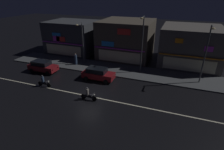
# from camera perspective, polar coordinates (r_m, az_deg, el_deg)

# --- Properties ---
(ground_plane) EXTENTS (140.00, 140.00, 0.00)m
(ground_plane) POSITION_cam_1_polar(r_m,az_deg,el_deg) (20.72, -7.41, -6.73)
(ground_plane) COLOR black
(lane_divider_stripe) EXTENTS (33.44, 0.16, 0.01)m
(lane_divider_stripe) POSITION_cam_1_polar(r_m,az_deg,el_deg) (20.71, -7.41, -6.71)
(lane_divider_stripe) COLOR beige
(lane_divider_stripe) RESTS_ON ground
(sidewalk_far) EXTENTS (35.20, 4.83, 0.14)m
(sidewalk_far) POSITION_cam_1_polar(r_m,az_deg,el_deg) (27.48, 0.50, 1.89)
(sidewalk_far) COLOR #424447
(sidewalk_far) RESTS_ON ground
(storefront_left_block) EXTENTS (8.80, 8.91, 6.49)m
(storefront_left_block) POSITION_cam_1_polar(r_m,az_deg,el_deg) (32.66, 4.66, 11.39)
(storefront_left_block) COLOR #4C443A
(storefront_left_block) RESTS_ON ground
(storefront_center_block) EXTENTS (8.92, 8.99, 6.04)m
(storefront_center_block) POSITION_cam_1_polar(r_m,az_deg,el_deg) (31.68, 23.56, 8.57)
(storefront_center_block) COLOR #56514C
(storefront_center_block) RESTS_ON ground
(storefront_right_block) EXTENTS (8.99, 7.34, 5.94)m
(storefront_right_block) POSITION_cam_1_polar(r_m,az_deg,el_deg) (36.28, -12.32, 11.81)
(storefront_right_block) COLOR #383A3F
(storefront_right_block) RESTS_ON ground
(streetlamp_west) EXTENTS (0.44, 1.64, 6.51)m
(streetlamp_west) POSITION_cam_1_polar(r_m,az_deg,el_deg) (28.98, -9.55, 10.99)
(streetlamp_west) COLOR #47494C
(streetlamp_west) RESTS_ON sidewalk_far
(streetlamp_mid) EXTENTS (0.44, 1.64, 7.92)m
(streetlamp_mid) POSITION_cam_1_polar(r_m,az_deg,el_deg) (25.18, 9.57, 10.65)
(streetlamp_mid) COLOR #47494C
(streetlamp_mid) RESTS_ON sidewalk_far
(streetlamp_east) EXTENTS (0.44, 1.64, 7.29)m
(streetlamp_east) POSITION_cam_1_polar(r_m,az_deg,el_deg) (24.34, 27.85, 6.83)
(streetlamp_east) COLOR #47494C
(streetlamp_east) RESTS_ON sidewalk_far
(pedestrian_on_sidewalk) EXTENTS (0.40, 0.40, 1.83)m
(pedestrian_on_sidewalk) POSITION_cam_1_polar(r_m,az_deg,el_deg) (29.47, -11.46, 4.89)
(pedestrian_on_sidewalk) COLOR #334766
(pedestrian_on_sidewalk) RESTS_ON sidewalk_far
(parked_car_near_kerb) EXTENTS (4.30, 1.98, 1.67)m
(parked_car_near_kerb) POSITION_cam_1_polar(r_m,az_deg,el_deg) (24.07, -4.49, 0.44)
(parked_car_near_kerb) COLOR maroon
(parked_car_near_kerb) RESTS_ON ground
(parked_car_trailing) EXTENTS (4.30, 1.98, 1.67)m
(parked_car_trailing) POSITION_cam_1_polar(r_m,az_deg,el_deg) (28.39, -21.25, 2.65)
(parked_car_trailing) COLOR maroon
(parked_car_trailing) RESTS_ON ground
(motorcycle_lead) EXTENTS (1.90, 0.60, 1.52)m
(motorcycle_lead) POSITION_cam_1_polar(r_m,az_deg,el_deg) (19.78, -7.59, -6.24)
(motorcycle_lead) COLOR black
(motorcycle_lead) RESTS_ON ground
(motorcycle_following) EXTENTS (1.90, 0.60, 1.52)m
(motorcycle_following) POSITION_cam_1_polar(r_m,az_deg,el_deg) (23.90, -20.92, -2.03)
(motorcycle_following) COLOR black
(motorcycle_following) RESTS_ON ground
(traffic_cone) EXTENTS (0.36, 0.36, 0.55)m
(traffic_cone) POSITION_cam_1_polar(r_m,az_deg,el_deg) (25.15, -3.21, 0.11)
(traffic_cone) COLOR orange
(traffic_cone) RESTS_ON ground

